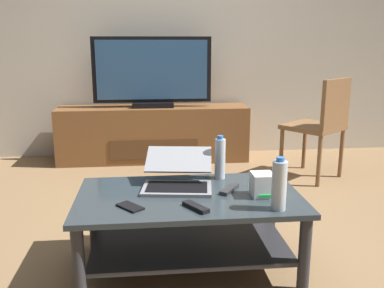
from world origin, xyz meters
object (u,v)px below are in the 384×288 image
router_box (262,185)px  tv_remote (196,207)px  media_cabinet (153,134)px  television (152,74)px  cell_phone (130,207)px  water_bottle_near (279,185)px  soundbar_remote (229,189)px  laptop (178,176)px  coffee_table (189,217)px  dining_chair (321,122)px  water_bottle_far (220,158)px

router_box → tv_remote: (-0.36, -0.14, -0.05)m
media_cabinet → tv_remote: media_cabinet is taller
tv_remote → router_box: bearing=-10.8°
television → cell_phone: size_ratio=8.36×
television → water_bottle_near: size_ratio=4.53×
soundbar_remote → tv_remote: bearing=-97.3°
cell_phone → tv_remote: tv_remote is taller
cell_phone → router_box: bearing=-31.8°
laptop → router_box: 0.47m
soundbar_remote → water_bottle_near: bearing=-20.9°
cell_phone → soundbar_remote: soundbar_remote is taller
tv_remote → television: bearing=61.8°
water_bottle_near → soundbar_remote: (-0.19, 0.27, -0.11)m
soundbar_remote → coffee_table: bearing=-138.7°
television → laptop: 2.08m
cell_phone → soundbar_remote: 0.55m
coffee_table → television: size_ratio=1.00×
coffee_table → dining_chair: size_ratio=1.30×
water_bottle_near → water_bottle_far: water_bottle_near is taller
television → water_bottle_far: (0.36, -1.92, -0.35)m
television → router_box: (0.53, -2.23, -0.41)m
soundbar_remote → media_cabinet: bearing=134.7°
laptop → tv_remote: (0.06, -0.34, -0.05)m
router_box → coffee_table: bearing=171.0°
television → router_box: 2.33m
water_bottle_near → cell_phone: size_ratio=1.85×
dining_chair → television: bearing=152.6°
media_cabinet → television: 0.61m
dining_chair → water_bottle_far: (-1.09, -1.17, 0.03)m
dining_chair → laptop: size_ratio=2.05×
tv_remote → soundbar_remote: (0.21, 0.23, 0.00)m
coffee_table → router_box: size_ratio=9.56×
laptop → cell_phone: (-0.25, -0.29, -0.05)m
water_bottle_far → tv_remote: (-0.19, -0.45, -0.11)m
dining_chair → router_box: 1.74m
laptop → dining_chair: bearing=43.5°
cell_phone → tv_remote: bearing=-48.4°
television → water_bottle_near: (0.56, -2.42, -0.35)m
media_cabinet → router_box: (0.53, -2.26, 0.20)m
coffee_table → media_cabinet: media_cabinet is taller
television → water_bottle_far: size_ratio=4.58×
coffee_table → television: bearing=94.1°
water_bottle_near → cell_phone: (-0.71, 0.09, -0.12)m
laptop → router_box: size_ratio=3.59×
water_bottle_far → cell_phone: 0.66m
media_cabinet → soundbar_remote: bearing=-80.2°
television → tv_remote: size_ratio=7.31×
router_box → soundbar_remote: 0.19m
laptop → water_bottle_near: bearing=-40.3°
television → dining_chair: bearing=-27.4°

